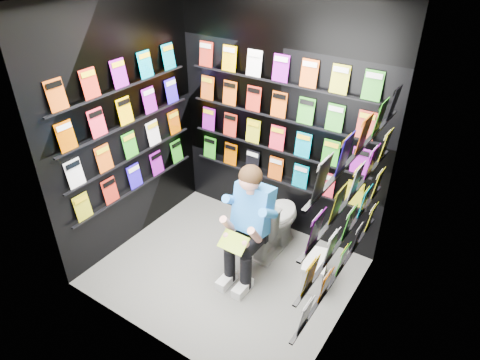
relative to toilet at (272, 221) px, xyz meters
The scene contains 13 objects.
floor 0.72m from the toilet, 109.03° to the right, with size 2.40×2.40×0.00m, color #5F5F5C.
wall_back 1.04m from the toilet, 115.47° to the left, with size 2.40×0.04×2.60m, color black.
wall_front 1.85m from the toilet, 97.22° to the right, with size 2.40×0.04×2.60m, color black.
wall_left 1.78m from the toilet, 157.50° to the right, with size 0.04×2.00×2.60m, color black.
wall_right 1.49m from the toilet, 30.11° to the right, with size 0.04×2.00×2.60m, color black.
comics_back 1.03m from the toilet, 117.15° to the left, with size 2.10×0.06×1.37m, color red, non-canonical shape.
comics_left 1.76m from the toilet, 157.06° to the right, with size 0.06×1.70×1.37m, color red, non-canonical shape.
comics_right 1.47m from the toilet, 30.88° to the right, with size 0.06×1.70×1.37m, color red, non-canonical shape.
toilet is the anchor object (origin of this frame).
longbox 0.69m from the toilet, 19.59° to the right, with size 0.20×0.36×0.27m, color silver.
longbox_lid 0.65m from the toilet, 19.59° to the right, with size 0.22×0.38×0.03m, color silver.
reader 0.54m from the toilet, 90.00° to the right, with size 0.49×0.71×1.31m, color blue, non-canonical shape.
held_comic 0.76m from the toilet, 90.00° to the right, with size 0.27×0.01×0.18m, color green.
Camera 1 is at (1.91, -2.62, 3.09)m, focal length 32.00 mm.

